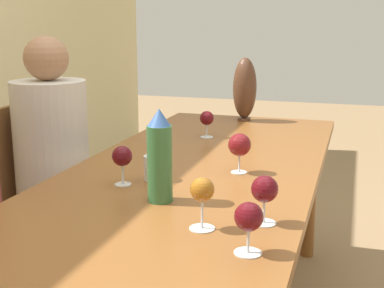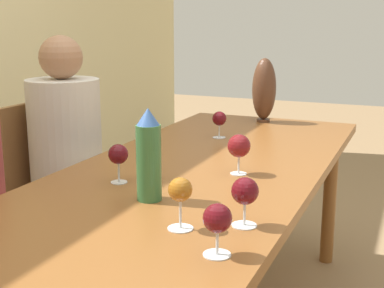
{
  "view_description": "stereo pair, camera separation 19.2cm",
  "coord_description": "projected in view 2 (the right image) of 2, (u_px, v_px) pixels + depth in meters",
  "views": [
    {
      "loc": [
        -1.62,
        -0.56,
        1.3
      ],
      "look_at": [
        0.17,
        0.0,
        0.86
      ],
      "focal_mm": 50.0,
      "sensor_mm": 36.0,
      "label": 1
    },
    {
      "loc": [
        -1.56,
        -0.74,
        1.3
      ],
      "look_at": [
        0.17,
        0.0,
        0.86
      ],
      "focal_mm": 50.0,
      "sensor_mm": 36.0,
      "label": 2
    }
  ],
  "objects": [
    {
      "name": "wine_glass_0",
      "position": [
        219.0,
        119.0,
        2.47
      ],
      "size": [
        0.07,
        0.07,
        0.12
      ],
      "color": "silver",
      "rests_on": "dining_table"
    },
    {
      "name": "wine_glass_2",
      "position": [
        245.0,
        192.0,
        1.41
      ],
      "size": [
        0.07,
        0.07,
        0.13
      ],
      "color": "silver",
      "rests_on": "dining_table"
    },
    {
      "name": "wine_glass_3",
      "position": [
        217.0,
        220.0,
        1.23
      ],
      "size": [
        0.07,
        0.07,
        0.13
      ],
      "color": "silver",
      "rests_on": "dining_table"
    },
    {
      "name": "vase",
      "position": [
        264.0,
        89.0,
        2.84
      ],
      "size": [
        0.13,
        0.13,
        0.34
      ],
      "color": "#4C2D1E",
      "rests_on": "dining_table"
    },
    {
      "name": "wine_glass_1",
      "position": [
        180.0,
        192.0,
        1.38
      ],
      "size": [
        0.07,
        0.07,
        0.14
      ],
      "color": "silver",
      "rests_on": "dining_table"
    },
    {
      "name": "wine_glass_4",
      "position": [
        239.0,
        146.0,
        1.88
      ],
      "size": [
        0.08,
        0.08,
        0.14
      ],
      "color": "silver",
      "rests_on": "dining_table"
    },
    {
      "name": "water_bottle",
      "position": [
        149.0,
        156.0,
        1.6
      ],
      "size": [
        0.08,
        0.08,
        0.28
      ],
      "color": "#336638",
      "rests_on": "dining_table"
    },
    {
      "name": "wine_glass_5",
      "position": [
        118.0,
        155.0,
        1.79
      ],
      "size": [
        0.07,
        0.07,
        0.13
      ],
      "color": "silver",
      "rests_on": "dining_table"
    },
    {
      "name": "dining_table",
      "position": [
        173.0,
        203.0,
        1.82
      ],
      "size": [
        2.66,
        0.89,
        0.76
      ],
      "color": "brown",
      "rests_on": "ground_plane"
    },
    {
      "name": "person_far",
      "position": [
        69.0,
        161.0,
        2.45
      ],
      "size": [
        0.33,
        0.33,
        1.23
      ],
      "color": "#2D2D38",
      "rests_on": "ground_plane"
    },
    {
      "name": "chair_far",
      "position": [
        56.0,
        194.0,
        2.53
      ],
      "size": [
        0.44,
        0.44,
        0.92
      ],
      "color": "brown",
      "rests_on": "ground_plane"
    },
    {
      "name": "water_tumbler",
      "position": [
        150.0,
        167.0,
        1.84
      ],
      "size": [
        0.07,
        0.07,
        0.09
      ],
      "color": "silver",
      "rests_on": "dining_table"
    }
  ]
}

